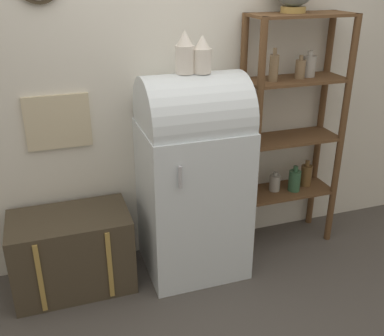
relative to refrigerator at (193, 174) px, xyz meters
The scene contains 7 objects.
ground_plane 0.78m from the refrigerator, 89.99° to the right, with size 12.00×12.00×0.00m, color #4C4742.
wall_back 0.69m from the refrigerator, 90.92° to the left, with size 7.00×0.09×2.70m.
refrigerator is the anchor object (origin of this frame).
suitcase_trunk 0.96m from the refrigerator, behind, with size 0.78×0.47×0.54m.
shelf_unit 0.85m from the refrigerator, ahead, with size 0.74×0.33×1.74m.
vase_left 0.81m from the refrigerator, 167.21° to the left, with size 0.12×0.12×0.26m.
vase_center 0.79m from the refrigerator, ahead, with size 0.11×0.11×0.23m.
Camera 1 is at (-0.89, -2.37, 2.01)m, focal length 42.00 mm.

